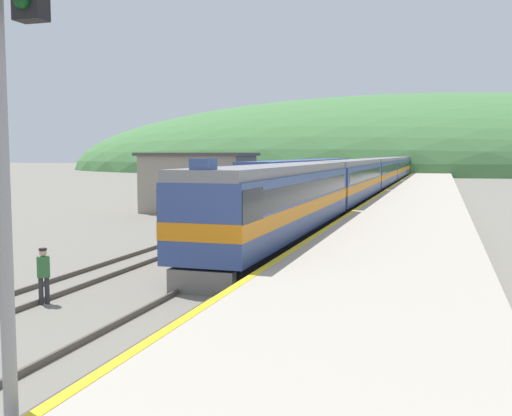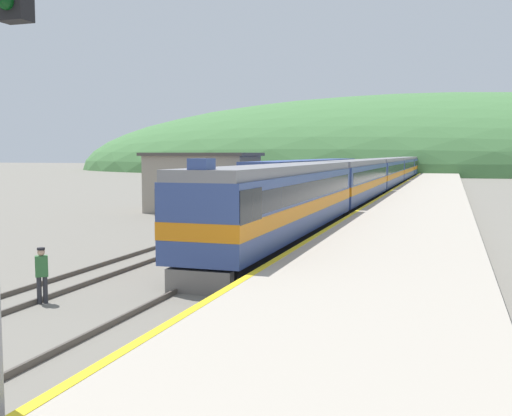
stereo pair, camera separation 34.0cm
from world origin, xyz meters
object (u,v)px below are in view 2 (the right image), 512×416
carriage_second (355,182)px  carriage_fifth (410,166)px  track_worker (42,272)px  carriage_fourth (400,169)px  siding_train (312,180)px  express_train_lead_car (283,203)px  carriage_third (385,173)px

carriage_second → carriage_fifth: size_ratio=1.00×
track_worker → carriage_fourth: bearing=87.2°
carriage_fifth → siding_train: 63.02m
carriage_fifth → carriage_fourth: bearing=-90.0°
carriage_fourth → carriage_fifth: 22.63m
express_train_lead_car → carriage_fourth: (0.00, 67.49, -0.01)m
carriage_fourth → siding_train: size_ratio=0.66×
express_train_lead_car → siding_train: bearing=100.0°
siding_train → track_worker: siding_train is taller
carriage_third → carriage_fourth: same height
carriage_third → siding_train: carriage_third is taller
carriage_fifth → track_worker: 102.56m
express_train_lead_car → carriage_fourth: 67.49m
express_train_lead_car → track_worker: size_ratio=12.25×
siding_train → track_worker: size_ratio=19.63×
track_worker → carriage_fifth: bearing=87.8°
express_train_lead_car → carriage_second: size_ratio=0.94×
carriage_second → carriage_fourth: bearing=90.0°
carriage_second → siding_train: carriage_second is taller
express_train_lead_car → carriage_fourth: bearing=90.0°
carriage_second → carriage_third: (0.00, 22.63, 0.00)m
carriage_second → carriage_third: bearing=90.0°
carriage_fourth → siding_train: carriage_fourth is taller
carriage_fifth → carriage_third: bearing=-90.0°
carriage_second → siding_train: 6.97m
express_train_lead_car → siding_train: size_ratio=0.62×
carriage_third → siding_train: (-4.81, -17.58, -0.13)m
express_train_lead_car → carriage_third: bearing=90.0°
carriage_second → carriage_fifth: bearing=90.0°
carriage_third → track_worker: carriage_third is taller
carriage_second → carriage_fifth: (0.00, 67.89, 0.00)m
carriage_third → track_worker: size_ratio=13.01×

